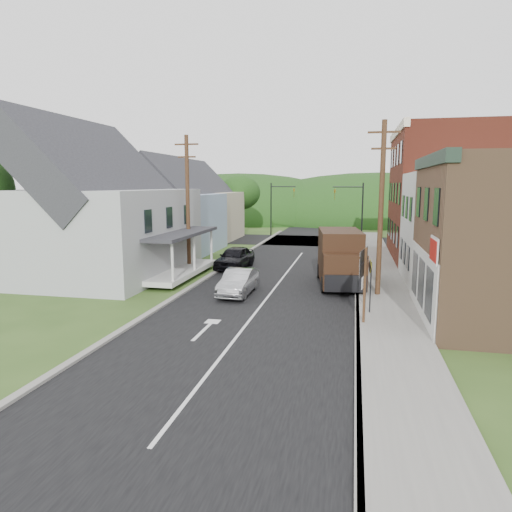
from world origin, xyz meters
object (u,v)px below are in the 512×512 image
Objects in this scene: silver_sedan at (238,282)px; delivery_van at (340,258)px; warning_sign at (370,278)px; dark_sedan at (235,258)px; route_sign_cluster at (364,274)px.

delivery_van reaches higher than silver_sedan.
warning_sign is (1.49, -5.99, 0.10)m from delivery_van.
silver_sedan is 0.90× the size of dark_sedan.
warning_sign reaches higher than dark_sedan.
silver_sedan is 0.68× the size of delivery_van.
silver_sedan is 1.66× the size of warning_sign.
dark_sedan is 14.41m from route_sign_cluster.
silver_sedan is 1.29× the size of route_sign_cluster.
dark_sedan reaches higher than silver_sedan.
silver_sedan is 7.27m from warning_sign.
route_sign_cluster is at bearing -88.62° from delivery_van.
silver_sedan is 6.31m from delivery_van.
delivery_van is (5.22, 3.41, 0.95)m from silver_sedan.
dark_sedan is at bearing 136.88° from route_sign_cluster.
warning_sign is (6.71, -2.58, 1.04)m from silver_sedan.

